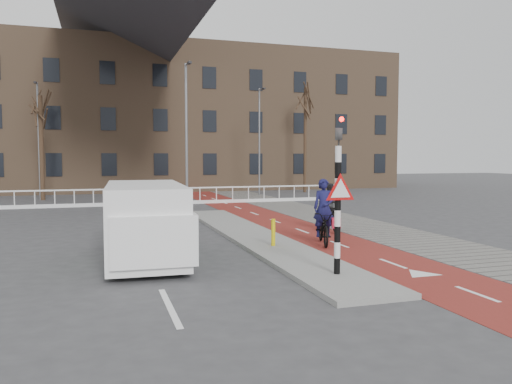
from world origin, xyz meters
name	(u,v)px	position (x,y,z in m)	size (l,w,h in m)	color
ground	(323,260)	(0.00, 0.00, 0.00)	(120.00, 120.00, 0.00)	#38383A
bike_lane	(261,216)	(1.50, 10.00, 0.01)	(2.50, 60.00, 0.01)	maroon
sidewalk	(315,214)	(4.30, 10.00, 0.01)	(3.00, 60.00, 0.01)	slate
curb_island	(254,236)	(-0.70, 4.00, 0.06)	(1.80, 16.00, 0.12)	gray
traffic_signal	(338,191)	(-0.60, -2.02, 1.99)	(0.80, 0.80, 3.68)	black
bollard	(273,232)	(-0.78, 1.81, 0.52)	(0.12, 0.12, 0.80)	yellow
cyclist_near	(324,222)	(1.03, 2.15, 0.70)	(1.28, 2.11, 2.06)	black
cyclist_far	(331,212)	(2.45, 4.55, 0.75)	(0.81, 1.67, 1.78)	black
van	(145,221)	(-4.55, 1.26, 1.08)	(2.13, 4.84, 2.05)	white
railing	(112,201)	(-5.00, 17.00, 0.31)	(28.00, 0.10, 0.99)	silver
townhouse_row	(130,98)	(-3.00, 32.00, 7.81)	(46.00, 10.00, 15.90)	#7F6047
tree_mid	(41,148)	(-9.13, 22.40, 3.32)	(0.29, 0.29, 6.64)	#322316
tree_right	(305,140)	(9.79, 24.17, 4.08)	(0.23, 0.23, 8.17)	#322316
streetlight_near	(186,139)	(-1.58, 12.22, 3.63)	(0.12, 0.12, 7.26)	slate
streetlight_left	(39,142)	(-9.28, 22.44, 3.73)	(0.12, 0.12, 7.46)	slate
streetlight_right	(259,142)	(5.40, 22.27, 3.83)	(0.12, 0.12, 7.66)	slate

